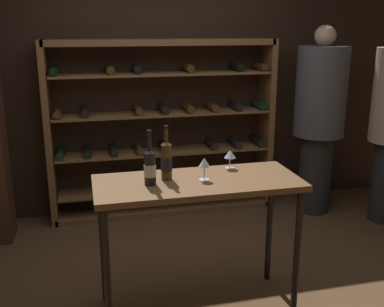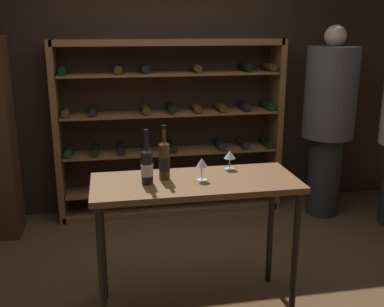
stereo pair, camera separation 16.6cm
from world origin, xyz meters
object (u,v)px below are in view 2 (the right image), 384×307
at_px(tasting_table, 195,196).
at_px(wine_glass_stemmed_left, 230,156).
at_px(wine_bottle_amber_reserve, 147,166).
at_px(wine_rack, 172,130).
at_px(wine_bottle_green_slim, 164,160).
at_px(person_bystander_red_print, 329,115).
at_px(wine_glass_stemmed_center, 202,164).

height_order(tasting_table, wine_glass_stemmed_left, wine_glass_stemmed_left).
height_order(tasting_table, wine_bottle_amber_reserve, wine_bottle_amber_reserve).
height_order(wine_rack, tasting_table, wine_rack).
relative_size(wine_bottle_green_slim, wine_bottle_amber_reserve, 1.02).
xyz_separation_m(tasting_table, person_bystander_red_print, (1.64, 1.41, 0.22)).
height_order(person_bystander_red_print, wine_glass_stemmed_left, person_bystander_red_print).
bearing_deg(wine_glass_stemmed_left, tasting_table, -145.84).
distance_m(person_bystander_red_print, wine_bottle_amber_reserve, 2.42).
bearing_deg(wine_rack, wine_bottle_amber_reserve, -103.15).
xyz_separation_m(person_bystander_red_print, wine_glass_stemmed_left, (-1.36, -1.22, -0.02)).
distance_m(wine_bottle_amber_reserve, wine_glass_stemmed_center, 0.35).
relative_size(tasting_table, wine_glass_stemmed_left, 10.11).
distance_m(wine_rack, wine_bottle_green_slim, 1.73).
distance_m(wine_rack, person_bystander_red_print, 1.59).
xyz_separation_m(wine_rack, wine_glass_stemmed_left, (0.18, -1.57, 0.15)).
bearing_deg(wine_bottle_amber_reserve, wine_glass_stemmed_center, 0.18).
bearing_deg(wine_bottle_amber_reserve, person_bystander_red_print, 36.07).
height_order(wine_bottle_amber_reserve, wine_glass_stemmed_center, wine_bottle_amber_reserve).
bearing_deg(wine_bottle_amber_reserve, wine_bottle_green_slim, 31.73).
bearing_deg(person_bystander_red_print, wine_rack, -29.55).
distance_m(wine_rack, tasting_table, 1.76).
xyz_separation_m(tasting_table, wine_bottle_green_slim, (-0.19, 0.06, 0.24)).
bearing_deg(wine_bottle_amber_reserve, tasting_table, 2.16).
bearing_deg(tasting_table, wine_glass_stemmed_center, -15.04).
bearing_deg(person_bystander_red_print, wine_bottle_amber_reserve, 19.18).
height_order(wine_rack, wine_glass_stemmed_center, wine_rack).
xyz_separation_m(tasting_table, wine_glass_stemmed_center, (0.04, -0.01, 0.22)).
relative_size(wine_rack, wine_glass_stemmed_center, 15.36).
bearing_deg(tasting_table, wine_bottle_green_slim, 162.29).
distance_m(person_bystander_red_print, wine_bottle_green_slim, 2.28).
bearing_deg(wine_glass_stemmed_center, wine_bottle_green_slim, 162.74).
distance_m(wine_rack, wine_glass_stemmed_center, 1.78).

